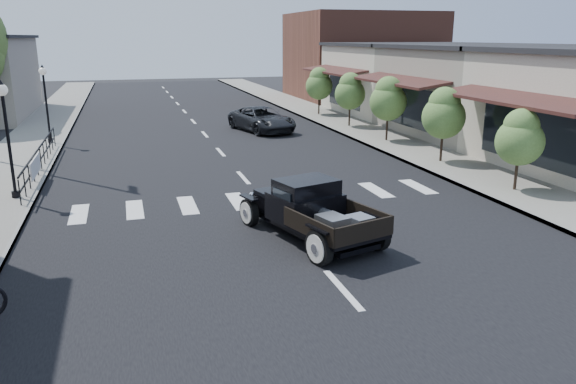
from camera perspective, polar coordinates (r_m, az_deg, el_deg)
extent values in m
plane|color=black|center=(14.49, 1.18, -5.08)|extent=(120.00, 120.00, 0.00)
cube|color=black|center=(28.68, -7.88, 5.15)|extent=(14.00, 80.00, 0.02)
cube|color=gray|center=(28.72, -24.92, 4.00)|extent=(3.00, 80.00, 0.15)
cube|color=gray|center=(31.05, 7.90, 6.06)|extent=(3.00, 80.00, 0.15)
cube|color=gray|center=(32.33, 20.27, 9.52)|extent=(10.00, 9.00, 4.50)
cube|color=beige|center=(39.91, 12.56, 11.06)|extent=(10.00, 9.00, 4.50)
cube|color=brown|center=(49.04, 7.46, 13.52)|extent=(11.00, 10.00, 7.00)
imported|color=black|center=(31.33, -2.67, 7.36)|extent=(3.34, 5.16, 1.32)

